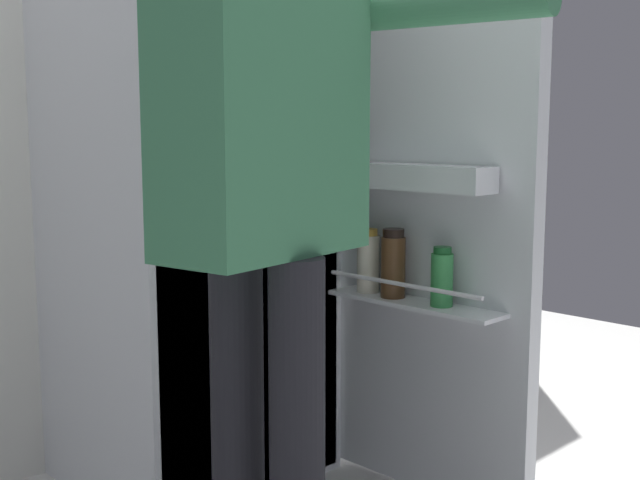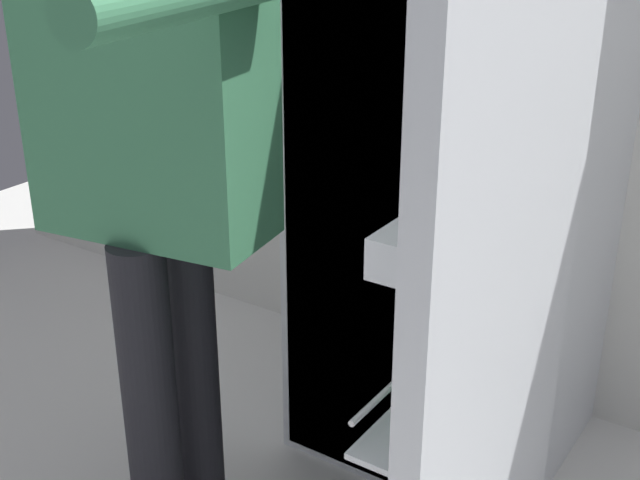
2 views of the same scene
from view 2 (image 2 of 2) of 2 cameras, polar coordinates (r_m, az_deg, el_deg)
refrigerator at (r=2.10m, az=9.75°, el=6.64°), size 0.75×1.29×1.80m
person at (r=1.72m, az=-11.00°, el=5.96°), size 0.64×0.74×1.64m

